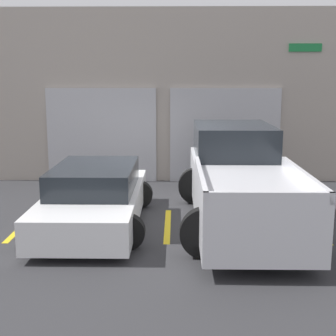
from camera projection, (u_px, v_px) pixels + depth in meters
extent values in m
plane|color=#2D2D30|center=(168.00, 209.00, 10.72)|extent=(28.00, 28.00, 0.00)
cube|color=#9E9389|center=(170.00, 96.00, 13.49)|extent=(13.54, 0.60, 4.88)
cube|color=#ADADB2|center=(102.00, 135.00, 13.40)|extent=(3.12, 0.08, 2.68)
cube|color=#ADADB2|center=(225.00, 136.00, 13.35)|extent=(3.12, 0.08, 2.68)
cube|color=#197238|center=(305.00, 48.00, 12.86)|extent=(0.90, 0.03, 0.22)
cube|color=silver|center=(241.00, 191.00, 9.38)|extent=(1.85, 5.52, 0.97)
cube|color=#1E2328|center=(233.00, 140.00, 10.71)|extent=(1.71, 2.49, 0.71)
cube|color=silver|center=(200.00, 176.00, 8.06)|extent=(0.08, 3.04, 0.18)
cube|color=silver|center=(304.00, 177.00, 8.03)|extent=(0.08, 3.04, 0.18)
cube|color=silver|center=(269.00, 198.00, 6.60)|extent=(1.85, 0.08, 0.18)
cylinder|color=black|center=(196.00, 186.00, 11.13)|extent=(0.87, 0.22, 0.87)
cylinder|color=black|center=(265.00, 186.00, 11.10)|extent=(0.87, 0.22, 0.87)
cylinder|color=black|center=(205.00, 233.00, 7.77)|extent=(0.87, 0.22, 0.87)
cylinder|color=black|center=(304.00, 233.00, 7.74)|extent=(0.87, 0.22, 0.87)
cube|color=white|center=(95.00, 205.00, 9.48)|extent=(1.80, 4.28, 0.59)
cube|color=#1E2328|center=(95.00, 177.00, 9.48)|extent=(1.59, 2.35, 0.49)
cylinder|color=black|center=(71.00, 194.00, 10.82)|extent=(0.63, 0.22, 0.63)
cylinder|color=black|center=(139.00, 194.00, 10.79)|extent=(0.63, 0.22, 0.63)
cylinder|color=black|center=(37.00, 231.00, 8.21)|extent=(0.63, 0.22, 0.63)
cylinder|color=black|center=(127.00, 232.00, 8.19)|extent=(0.63, 0.22, 0.63)
cube|color=gold|center=(24.00, 225.00, 9.59)|extent=(0.12, 2.20, 0.01)
cube|color=gold|center=(168.00, 225.00, 9.54)|extent=(0.12, 2.20, 0.01)
cube|color=gold|center=(313.00, 226.00, 9.49)|extent=(0.12, 2.20, 0.01)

